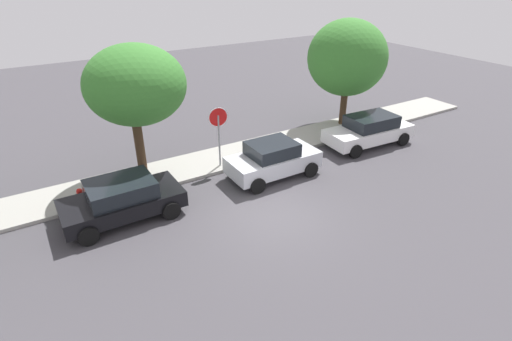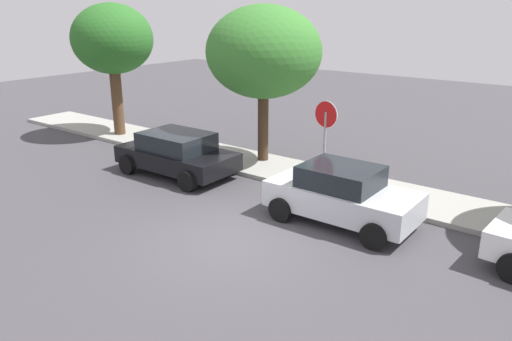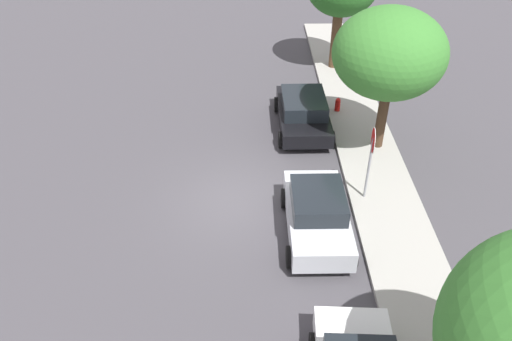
{
  "view_description": "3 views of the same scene",
  "coord_description": "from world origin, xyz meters",
  "px_view_note": "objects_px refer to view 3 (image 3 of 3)",
  "views": [
    {
      "loc": [
        -6.72,
        -9.8,
        7.97
      ],
      "look_at": [
        -0.08,
        1.07,
        1.3
      ],
      "focal_mm": 28.0,
      "sensor_mm": 36.0,
      "label": 1
    },
    {
      "loc": [
        6.99,
        -8.33,
        5.36
      ],
      "look_at": [
        -0.63,
        1.69,
        1.16
      ],
      "focal_mm": 35.0,
      "sensor_mm": 36.0,
      "label": 2
    },
    {
      "loc": [
        12.67,
        0.43,
        10.58
      ],
      "look_at": [
        -0.44,
        0.64,
        0.91
      ],
      "focal_mm": 35.0,
      "sensor_mm": 36.0,
      "label": 3
    }
  ],
  "objects_px": {
    "parked_car_silver": "(317,214)",
    "stop_sign": "(371,152)",
    "parked_car_black": "(303,112)",
    "street_tree_far": "(389,54)",
    "fire_hydrant": "(338,106)"
  },
  "relations": [
    {
      "from": "parked_car_silver",
      "to": "fire_hydrant",
      "type": "relative_size",
      "value": 5.33
    },
    {
      "from": "parked_car_black",
      "to": "street_tree_far",
      "type": "height_order",
      "value": "street_tree_far"
    },
    {
      "from": "parked_car_black",
      "to": "stop_sign",
      "type": "bearing_deg",
      "value": 19.52
    },
    {
      "from": "parked_car_silver",
      "to": "stop_sign",
      "type": "bearing_deg",
      "value": 131.17
    },
    {
      "from": "stop_sign",
      "to": "parked_car_black",
      "type": "height_order",
      "value": "stop_sign"
    },
    {
      "from": "stop_sign",
      "to": "parked_car_silver",
      "type": "relative_size",
      "value": 0.72
    },
    {
      "from": "stop_sign",
      "to": "parked_car_black",
      "type": "bearing_deg",
      "value": -160.48
    },
    {
      "from": "parked_car_silver",
      "to": "parked_car_black",
      "type": "height_order",
      "value": "parked_car_silver"
    },
    {
      "from": "stop_sign",
      "to": "street_tree_far",
      "type": "xyz_separation_m",
      "value": [
        -2.92,
        0.92,
        1.96
      ]
    },
    {
      "from": "street_tree_far",
      "to": "fire_hydrant",
      "type": "relative_size",
      "value": 7.55
    },
    {
      "from": "parked_car_silver",
      "to": "street_tree_far",
      "type": "height_order",
      "value": "street_tree_far"
    },
    {
      "from": "parked_car_silver",
      "to": "parked_car_black",
      "type": "distance_m",
      "value": 6.12
    },
    {
      "from": "street_tree_far",
      "to": "fire_hydrant",
      "type": "xyz_separation_m",
      "value": [
        -2.8,
        -0.97,
        -3.51
      ]
    },
    {
      "from": "parked_car_silver",
      "to": "street_tree_far",
      "type": "relative_size",
      "value": 0.71
    },
    {
      "from": "fire_hydrant",
      "to": "parked_car_black",
      "type": "bearing_deg",
      "value": -53.92
    }
  ]
}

